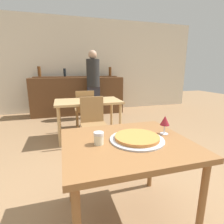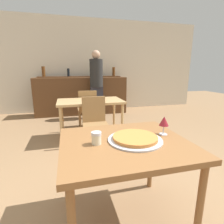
% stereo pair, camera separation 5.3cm
% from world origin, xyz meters
% --- Properties ---
extents(ground_plane, '(16.00, 16.00, 0.00)m').
position_xyz_m(ground_plane, '(0.00, 0.00, 0.00)').
color(ground_plane, '#93704C').
extents(wall_back, '(8.00, 0.05, 2.80)m').
position_xyz_m(wall_back, '(0.00, 4.50, 1.40)').
color(wall_back, silver).
rests_on(wall_back, ground_plane).
extents(dining_table_near, '(0.97, 0.85, 0.74)m').
position_xyz_m(dining_table_near, '(0.00, 0.00, 0.65)').
color(dining_table_near, brown).
rests_on(dining_table_near, ground_plane).
extents(dining_table_far, '(1.20, 0.70, 0.73)m').
position_xyz_m(dining_table_far, '(0.00, 2.02, 0.64)').
color(dining_table_far, tan).
rests_on(dining_table_far, ground_plane).
extents(bar_counter, '(2.60, 0.56, 1.07)m').
position_xyz_m(bar_counter, '(0.00, 3.99, 0.53)').
color(bar_counter, brown).
rests_on(bar_counter, ground_plane).
extents(bar_back_shelf, '(2.39, 0.24, 0.34)m').
position_xyz_m(bar_back_shelf, '(0.00, 4.13, 1.13)').
color(bar_back_shelf, brown).
rests_on(bar_back_shelf, bar_counter).
extents(chair_far_side_front, '(0.40, 0.40, 0.85)m').
position_xyz_m(chair_far_side_front, '(0.00, 1.50, 0.49)').
color(chair_far_side_front, olive).
rests_on(chair_far_side_front, ground_plane).
extents(chair_far_side_back, '(0.40, 0.40, 0.85)m').
position_xyz_m(chair_far_side_back, '(0.00, 2.54, 0.49)').
color(chair_far_side_back, olive).
rests_on(chair_far_side_back, ground_plane).
extents(pizza_tray, '(0.42, 0.42, 0.04)m').
position_xyz_m(pizza_tray, '(0.08, -0.01, 0.76)').
color(pizza_tray, '#B7B7BC').
rests_on(pizza_tray, dining_table_near).
extents(cheese_shaker, '(0.08, 0.08, 0.09)m').
position_xyz_m(cheese_shaker, '(-0.22, -0.00, 0.79)').
color(cheese_shaker, beige).
rests_on(cheese_shaker, dining_table_near).
extents(person_standing, '(0.34, 0.34, 1.76)m').
position_xyz_m(person_standing, '(0.36, 3.41, 0.96)').
color(person_standing, '#2D2D38').
rests_on(person_standing, ground_plane).
extents(wine_glass, '(0.08, 0.08, 0.16)m').
position_xyz_m(wine_glass, '(0.36, 0.05, 0.85)').
color(wine_glass, silver).
rests_on(wine_glass, dining_table_near).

